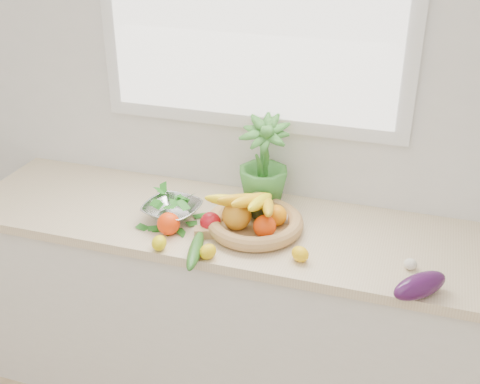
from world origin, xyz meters
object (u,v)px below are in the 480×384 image
(fruit_basket, at_px, (254,218))
(colander_with_spinach, at_px, (172,207))
(cucumber, at_px, (195,250))
(potted_herb, at_px, (263,161))
(eggplant, at_px, (420,286))
(apple, at_px, (210,222))

(fruit_basket, bearing_deg, colander_with_spinach, -175.37)
(fruit_basket, bearing_deg, cucumber, -121.80)
(potted_herb, relative_size, fruit_basket, 0.75)
(eggplant, relative_size, colander_with_spinach, 0.84)
(potted_herb, distance_m, colander_with_spinach, 0.42)
(potted_herb, xyz_separation_m, colander_with_spinach, (-0.31, -0.24, -0.14))
(eggplant, distance_m, cucumber, 0.79)
(eggplant, xyz_separation_m, potted_herb, (-0.67, 0.45, 0.16))
(colander_with_spinach, bearing_deg, apple, -12.26)
(eggplant, height_order, fruit_basket, fruit_basket)
(eggplant, xyz_separation_m, fruit_basket, (-0.64, 0.24, 0.01))
(cucumber, bearing_deg, apple, 92.01)
(apple, xyz_separation_m, eggplant, (0.80, -0.18, 0.00))
(cucumber, height_order, colander_with_spinach, colander_with_spinach)
(cucumber, distance_m, fruit_basket, 0.29)
(cucumber, bearing_deg, colander_with_spinach, 130.45)
(colander_with_spinach, bearing_deg, fruit_basket, 4.63)
(fruit_basket, xyz_separation_m, colander_with_spinach, (-0.34, -0.03, 0.01))
(colander_with_spinach, bearing_deg, cucumber, -49.55)
(apple, relative_size, fruit_basket, 0.17)
(eggplant, bearing_deg, potted_herb, 145.70)
(eggplant, distance_m, fruit_basket, 0.69)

